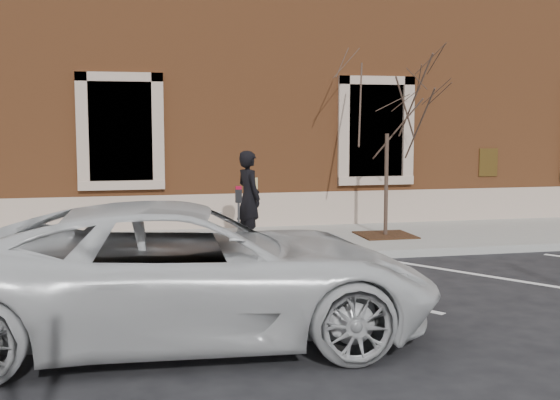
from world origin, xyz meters
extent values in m
plane|color=#28282B|center=(0.00, 0.00, 0.00)|extent=(120.00, 120.00, 0.00)
cube|color=#A2A098|center=(0.00, 1.75, 0.07)|extent=(40.00, 3.50, 0.15)
cube|color=#9E9E99|center=(0.00, -0.05, 0.07)|extent=(40.00, 0.12, 0.15)
cube|color=brown|center=(0.00, 7.75, 4.00)|extent=(40.00, 8.50, 8.00)
cube|color=tan|center=(0.00, 3.53, 0.55)|extent=(40.00, 0.06, 0.80)
cube|color=black|center=(-3.00, 3.65, 2.40)|extent=(1.40, 0.30, 2.20)
cube|color=tan|center=(-3.00, 3.48, 1.20)|extent=(1.90, 0.20, 0.20)
cube|color=black|center=(3.00, 3.65, 2.40)|extent=(1.40, 0.30, 2.20)
cube|color=tan|center=(3.00, 3.48, 1.20)|extent=(1.90, 0.20, 0.20)
imported|color=black|center=(-0.50, 1.25, 1.09)|extent=(0.64, 0.79, 1.89)
cylinder|color=#595B60|center=(-0.87, 0.21, 0.63)|extent=(0.04, 0.04, 0.96)
cube|color=black|center=(-0.87, 0.21, 1.24)|extent=(0.12, 0.09, 0.25)
cube|color=#AA0B2B|center=(-0.87, 0.21, 1.39)|extent=(0.11, 0.08, 0.06)
cube|color=white|center=(-0.87, 0.17, 0.58)|extent=(0.05, 0.00, 0.07)
cube|color=#452416|center=(2.57, 1.62, 0.16)|extent=(1.15, 1.15, 0.03)
cylinder|color=#423228|center=(2.57, 1.62, 1.25)|extent=(0.09, 0.09, 2.21)
imported|color=silver|center=(-2.22, -4.36, 0.83)|extent=(6.06, 3.01, 1.65)
camera|label=1|loc=(-2.91, -12.58, 2.58)|focal=45.00mm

